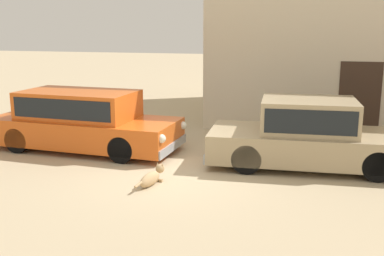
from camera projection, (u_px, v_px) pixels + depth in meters
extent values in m
plane|color=tan|center=(173.00, 169.00, 9.96)|extent=(80.00, 80.00, 0.00)
cube|color=#D15619|center=(85.00, 131.00, 11.51)|extent=(4.77, 2.07, 0.65)
cube|color=#D15619|center=(79.00, 104.00, 11.41)|extent=(2.89, 1.71, 0.67)
cube|color=black|center=(79.00, 104.00, 11.41)|extent=(2.67, 1.72, 0.47)
cube|color=#999BA0|center=(172.00, 146.00, 10.86)|extent=(0.22, 1.77, 0.20)
cube|color=#999BA0|center=(9.00, 132.00, 12.25)|extent=(0.22, 1.77, 0.20)
sphere|color=silver|center=(183.00, 125.00, 11.45)|extent=(0.20, 0.20, 0.20)
sphere|color=silver|center=(161.00, 139.00, 10.10)|extent=(0.20, 0.20, 0.20)
cube|color=red|center=(27.00, 113.00, 12.90)|extent=(0.05, 0.18, 0.18)
cylinder|color=black|center=(149.00, 134.00, 11.87)|extent=(0.63, 0.24, 0.62)
cylinder|color=black|center=(121.00, 150.00, 10.38)|extent=(0.63, 0.24, 0.62)
cylinder|color=black|center=(56.00, 127.00, 12.71)|extent=(0.63, 0.24, 0.62)
cylinder|color=black|center=(18.00, 140.00, 11.22)|extent=(0.63, 0.24, 0.62)
cube|color=tan|center=(309.00, 146.00, 10.11)|extent=(4.43, 2.04, 0.63)
cube|color=tan|center=(309.00, 116.00, 9.97)|extent=(2.08, 1.66, 0.72)
cube|color=black|center=(309.00, 115.00, 9.97)|extent=(1.92, 1.67, 0.50)
cube|color=#999BA0|center=(212.00, 150.00, 10.57)|extent=(0.22, 1.77, 0.20)
cube|color=red|center=(217.00, 127.00, 11.23)|extent=(0.05, 0.18, 0.18)
cube|color=red|center=(207.00, 143.00, 9.74)|extent=(0.05, 0.18, 0.18)
cylinder|color=black|center=(364.00, 146.00, 10.66)|extent=(0.64, 0.24, 0.63)
cylinder|color=black|center=(378.00, 166.00, 9.13)|extent=(0.64, 0.24, 0.63)
cylinder|color=black|center=(252.00, 141.00, 11.16)|extent=(0.64, 0.24, 0.63)
cylinder|color=black|center=(246.00, 159.00, 9.63)|extent=(0.64, 0.24, 0.63)
cube|color=#38281E|center=(359.00, 100.00, 12.56)|extent=(1.10, 0.02, 2.10)
cylinder|color=tan|center=(155.00, 180.00, 9.22)|extent=(0.11, 0.08, 0.06)
cylinder|color=tan|center=(160.00, 180.00, 9.17)|extent=(0.11, 0.08, 0.06)
ellipsoid|color=tan|center=(150.00, 179.00, 8.92)|extent=(0.32, 0.67, 0.27)
sphere|color=tan|center=(160.00, 169.00, 9.23)|extent=(0.18, 0.18, 0.18)
cone|color=tan|center=(162.00, 168.00, 9.32)|extent=(0.12, 0.12, 0.10)
cone|color=tan|center=(158.00, 164.00, 9.24)|extent=(0.08, 0.08, 0.08)
cone|color=tan|center=(162.00, 165.00, 9.19)|extent=(0.08, 0.08, 0.08)
cylinder|color=tan|center=(138.00, 185.00, 8.57)|extent=(0.10, 0.24, 0.08)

